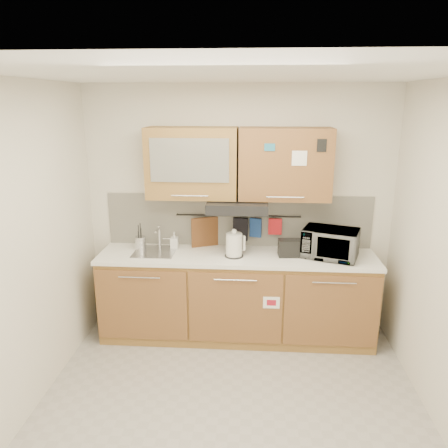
# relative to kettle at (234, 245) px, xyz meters

# --- Properties ---
(floor) EXTENTS (3.20, 3.20, 0.00)m
(floor) POSITION_rel_kettle_xyz_m (0.03, -1.14, -1.04)
(floor) COLOR #9E9993
(floor) RESTS_ON ground
(ceiling) EXTENTS (3.20, 3.20, 0.00)m
(ceiling) POSITION_rel_kettle_xyz_m (0.03, -1.14, 1.56)
(ceiling) COLOR white
(ceiling) RESTS_ON wall_back
(wall_back) EXTENTS (3.20, 0.00, 3.20)m
(wall_back) POSITION_rel_kettle_xyz_m (0.03, 0.36, 0.26)
(wall_back) COLOR silver
(wall_back) RESTS_ON ground
(wall_left) EXTENTS (0.00, 3.00, 3.00)m
(wall_left) POSITION_rel_kettle_xyz_m (-1.57, -1.14, 0.26)
(wall_left) COLOR silver
(wall_left) RESTS_ON ground
(base_cabinet) EXTENTS (2.80, 0.64, 0.88)m
(base_cabinet) POSITION_rel_kettle_xyz_m (0.03, 0.05, -0.63)
(base_cabinet) COLOR #AC7C3D
(base_cabinet) RESTS_ON floor
(countertop) EXTENTS (2.82, 0.62, 0.04)m
(countertop) POSITION_rel_kettle_xyz_m (0.03, 0.05, -0.14)
(countertop) COLOR white
(countertop) RESTS_ON base_cabinet
(backsplash) EXTENTS (2.80, 0.02, 0.56)m
(backsplash) POSITION_rel_kettle_xyz_m (0.03, 0.35, 0.16)
(backsplash) COLOR silver
(backsplash) RESTS_ON countertop
(upper_cabinets) EXTENTS (1.82, 0.37, 0.70)m
(upper_cabinets) POSITION_rel_kettle_xyz_m (0.02, 0.18, 0.80)
(upper_cabinets) COLOR #AC7C3D
(upper_cabinets) RESTS_ON wall_back
(range_hood) EXTENTS (0.60, 0.46, 0.10)m
(range_hood) POSITION_rel_kettle_xyz_m (0.03, 0.11, 0.38)
(range_hood) COLOR black
(range_hood) RESTS_ON upper_cabinets
(sink) EXTENTS (0.42, 0.40, 0.26)m
(sink) POSITION_rel_kettle_xyz_m (-0.82, 0.07, -0.11)
(sink) COLOR silver
(sink) RESTS_ON countertop
(utensil_rail) EXTENTS (1.30, 0.02, 0.02)m
(utensil_rail) POSITION_rel_kettle_xyz_m (0.03, 0.31, 0.22)
(utensil_rail) COLOR black
(utensil_rail) RESTS_ON backsplash
(utensil_crock) EXTENTS (0.14, 0.14, 0.28)m
(utensil_crock) POSITION_rel_kettle_xyz_m (-0.99, 0.14, -0.04)
(utensil_crock) COLOR #B8B9BD
(utensil_crock) RESTS_ON countertop
(kettle) EXTENTS (0.22, 0.21, 0.29)m
(kettle) POSITION_rel_kettle_xyz_m (0.00, 0.00, 0.00)
(kettle) COLOR silver
(kettle) RESTS_ON countertop
(toaster) EXTENTS (0.24, 0.15, 0.17)m
(toaster) POSITION_rel_kettle_xyz_m (0.56, 0.05, -0.03)
(toaster) COLOR black
(toaster) RESTS_ON countertop
(microwave) EXTENTS (0.61, 0.51, 0.29)m
(microwave) POSITION_rel_kettle_xyz_m (0.95, 0.05, 0.03)
(microwave) COLOR #999999
(microwave) RESTS_ON countertop
(soap_bottle) EXTENTS (0.08, 0.08, 0.18)m
(soap_bottle) POSITION_rel_kettle_xyz_m (-0.64, 0.20, -0.03)
(soap_bottle) COLOR #999999
(soap_bottle) RESTS_ON countertop
(cutting_board) EXTENTS (0.30, 0.15, 0.39)m
(cutting_board) POSITION_rel_kettle_xyz_m (-0.32, 0.30, 0.01)
(cutting_board) COLOR brown
(cutting_board) RESTS_ON utensil_rail
(oven_mitt) EXTENTS (0.13, 0.07, 0.20)m
(oven_mitt) POSITION_rel_kettle_xyz_m (0.21, 0.30, 0.10)
(oven_mitt) COLOR navy
(oven_mitt) RESTS_ON utensil_rail
(dark_pouch) EXTENTS (0.16, 0.06, 0.24)m
(dark_pouch) POSITION_rel_kettle_xyz_m (0.05, 0.30, 0.08)
(dark_pouch) COLOR black
(dark_pouch) RESTS_ON utensil_rail
(pot_holder) EXTENTS (0.14, 0.02, 0.17)m
(pot_holder) POSITION_rel_kettle_xyz_m (0.42, 0.30, 0.12)
(pot_holder) COLOR red
(pot_holder) RESTS_ON utensil_rail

